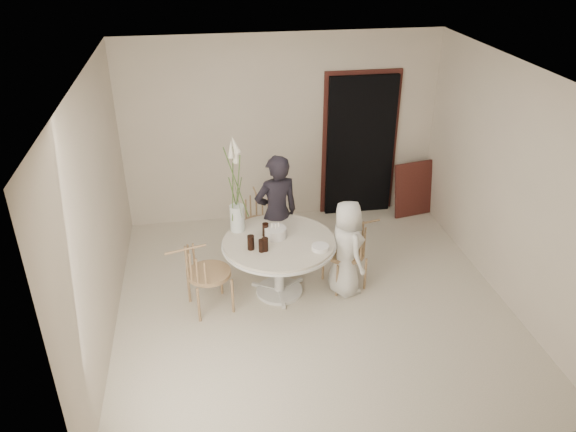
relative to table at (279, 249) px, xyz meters
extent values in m
plane|color=beige|center=(0.35, -0.25, -0.62)|extent=(4.50, 4.50, 0.00)
plane|color=white|center=(0.35, -0.25, 2.08)|extent=(4.50, 4.50, 0.00)
plane|color=beige|center=(0.35, 2.00, 0.73)|extent=(4.50, 0.00, 4.50)
plane|color=beige|center=(0.35, -2.50, 0.73)|extent=(4.50, 0.00, 4.50)
plane|color=beige|center=(-1.90, -0.25, 0.73)|extent=(0.00, 4.50, 4.50)
plane|color=beige|center=(2.60, -0.25, 0.73)|extent=(0.00, 4.50, 4.50)
cube|color=black|center=(1.50, 1.94, 0.43)|extent=(1.00, 0.10, 2.10)
cube|color=#51201B|center=(1.50, 1.98, 0.49)|extent=(1.12, 0.03, 2.22)
cylinder|color=silver|center=(0.00, 0.00, -0.60)|extent=(0.56, 0.56, 0.04)
cylinder|color=silver|center=(0.00, 0.00, -0.27)|extent=(0.12, 0.12, 0.65)
cylinder|color=silver|center=(0.00, 0.00, 0.07)|extent=(1.33, 1.33, 0.03)
cylinder|color=beige|center=(0.00, 0.00, 0.09)|extent=(1.30, 1.30, 0.04)
cube|color=#51201B|center=(2.30, 1.70, -0.21)|extent=(0.64, 0.30, 0.82)
cylinder|color=#9F7B56|center=(-0.29, 0.77, -0.41)|extent=(0.03, 0.03, 0.41)
cylinder|color=#9F7B56|center=(0.07, 0.78, -0.41)|extent=(0.03, 0.03, 0.41)
cylinder|color=#9F7B56|center=(-0.31, 1.13, -0.41)|extent=(0.03, 0.03, 0.41)
cylinder|color=#9F7B56|center=(0.05, 1.15, -0.41)|extent=(0.03, 0.03, 0.41)
cylinder|color=#9F7B56|center=(-0.12, 0.96, -0.19)|extent=(0.46, 0.46, 0.05)
cylinder|color=#9F7B56|center=(0.58, 0.19, -0.40)|extent=(0.03, 0.03, 0.43)
cylinder|color=#9F7B56|center=(0.66, -0.19, -0.40)|extent=(0.03, 0.03, 0.43)
cylinder|color=#9F7B56|center=(0.95, 0.27, -0.40)|extent=(0.03, 0.03, 0.43)
cylinder|color=#9F7B56|center=(1.04, -0.10, -0.40)|extent=(0.03, 0.03, 0.43)
cylinder|color=#9F7B56|center=(0.81, 0.04, -0.17)|extent=(0.48, 0.48, 0.05)
cylinder|color=#9F7B56|center=(-0.58, -0.30, -0.39)|extent=(0.03, 0.03, 0.45)
cylinder|color=#9F7B56|center=(-0.69, 0.09, -0.39)|extent=(0.03, 0.03, 0.45)
cylinder|color=#9F7B56|center=(-0.97, -0.40, -0.39)|extent=(0.03, 0.03, 0.45)
cylinder|color=#9F7B56|center=(-1.07, -0.02, -0.39)|extent=(0.03, 0.03, 0.45)
cylinder|color=#9F7B56|center=(-0.83, -0.16, -0.15)|extent=(0.50, 0.50, 0.05)
imported|color=black|center=(0.06, 0.57, 0.16)|extent=(0.64, 0.49, 1.55)
imported|color=silver|center=(0.79, -0.09, -0.02)|extent=(0.52, 0.66, 1.20)
cylinder|color=silver|center=(-0.03, 0.08, 0.17)|extent=(0.25, 0.25, 0.12)
cylinder|color=beige|center=(-0.03, 0.08, 0.26)|extent=(0.01, 0.01, 0.05)
cylinder|color=beige|center=(0.01, 0.11, 0.26)|extent=(0.01, 0.01, 0.05)
cylinder|color=beige|center=(-0.07, 0.10, 0.26)|extent=(0.01, 0.01, 0.05)
cylinder|color=black|center=(-0.23, -0.21, 0.19)|extent=(0.07, 0.07, 0.15)
cylinder|color=black|center=(-0.19, -0.20, 0.19)|extent=(0.08, 0.08, 0.16)
cylinder|color=black|center=(-0.34, -0.14, 0.20)|extent=(0.10, 0.10, 0.17)
cylinder|color=black|center=(-0.14, 0.13, 0.19)|extent=(0.09, 0.09, 0.16)
cylinder|color=white|center=(0.43, -0.27, 0.14)|extent=(0.22, 0.22, 0.05)
cylinder|color=silver|center=(-0.45, 0.32, 0.27)|extent=(0.17, 0.17, 0.32)
cylinder|color=#44632A|center=(-0.42, 0.34, 0.67)|extent=(0.01, 0.01, 0.80)
cone|color=#EDE4CC|center=(-0.42, 0.34, 1.08)|extent=(0.08, 0.08, 0.21)
cylinder|color=#44632A|center=(-0.48, 0.33, 0.71)|extent=(0.01, 0.01, 0.87)
cone|color=#EDE4CC|center=(-0.48, 0.33, 1.14)|extent=(0.08, 0.08, 0.21)
cylinder|color=#44632A|center=(-0.44, 0.29, 0.74)|extent=(0.01, 0.01, 0.94)
cone|color=#EDE4CC|center=(-0.44, 0.29, 1.21)|extent=(0.08, 0.08, 0.21)
camera|label=1|loc=(-0.80, -5.52, 3.41)|focal=35.00mm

